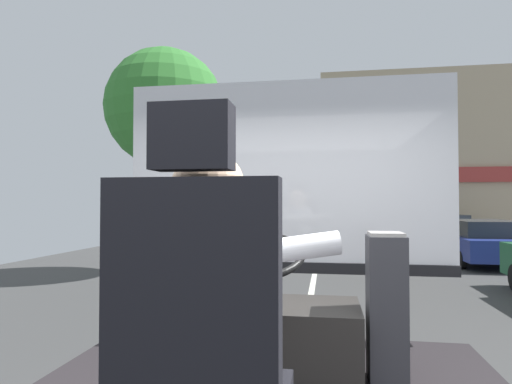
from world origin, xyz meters
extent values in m
cube|color=#3A3A3A|center=(0.00, 8.80, -0.03)|extent=(18.00, 44.00, 0.05)
cube|color=silver|center=(0.00, 8.80, 0.00)|extent=(0.12, 39.60, 0.00)
cube|color=black|center=(-0.05, -0.58, 1.49)|extent=(0.48, 0.10, 0.66)
cube|color=black|center=(-0.05, -0.58, 1.93)|extent=(0.22, 0.10, 0.18)
cylinder|color=#332D28|center=(0.04, -0.23, 1.25)|extent=(0.16, 0.51, 0.16)
cylinder|color=#332D28|center=(-0.14, -0.23, 1.25)|extent=(0.16, 0.51, 0.16)
cylinder|color=silver|center=(-0.05, -0.42, 1.44)|extent=(0.34, 0.34, 0.54)
cube|color=navy|center=(-0.05, -0.24, 1.50)|extent=(0.06, 0.01, 0.34)
sphere|color=beige|center=(-0.05, -0.42, 1.81)|extent=(0.23, 0.23, 0.23)
cylinder|color=silver|center=(0.06, -0.12, 1.57)|extent=(0.62, 0.20, 0.17)
cylinder|color=silver|center=(-0.16, -0.12, 1.57)|extent=(0.62, 0.20, 0.17)
cube|color=#282623|center=(-0.05, 0.88, 0.96)|extent=(1.10, 0.56, 0.40)
cylinder|color=black|center=(-0.05, 0.52, 1.29)|extent=(0.07, 0.22, 0.44)
torus|color=black|center=(-0.05, 0.45, 1.50)|extent=(0.51, 0.49, 0.21)
cylinder|color=black|center=(-0.05, 0.45, 1.50)|extent=(0.14, 0.14, 0.08)
cube|color=#333338|center=(0.63, 0.80, 1.17)|extent=(0.20, 0.27, 0.81)
cube|color=#9E9993|center=(0.63, 0.80, 1.58)|extent=(0.18, 0.24, 0.02)
cube|color=silver|center=(0.00, 1.62, 2.01)|extent=(2.50, 0.01, 1.40)
cube|color=black|center=(0.00, 1.62, 1.27)|extent=(2.50, 0.08, 0.08)
cylinder|color=#4C3828|center=(-3.81, 8.92, 1.62)|extent=(0.32, 0.32, 3.24)
sphere|color=#31772D|center=(-3.81, 8.92, 4.23)|extent=(3.05, 3.05, 3.05)
cube|color=tan|center=(4.73, 19.58, 3.66)|extent=(9.33, 5.74, 7.31)
cube|color=#9E332D|center=(4.73, 16.65, 2.92)|extent=(8.96, 0.12, 0.60)
cube|color=navy|center=(4.83, 12.19, 0.53)|extent=(1.95, 4.48, 0.58)
cube|color=#282D33|center=(4.83, 11.92, 1.05)|extent=(1.60, 2.47, 0.45)
cylinder|color=black|center=(5.76, 13.58, 0.24)|extent=(0.14, 0.48, 0.48)
cylinder|color=black|center=(3.91, 13.58, 0.24)|extent=(0.14, 0.48, 0.48)
cylinder|color=black|center=(3.91, 10.80, 0.24)|extent=(0.14, 0.48, 0.48)
cube|color=silver|center=(4.82, 16.86, 0.56)|extent=(1.88, 4.22, 0.61)
cube|color=#282D33|center=(4.82, 16.61, 1.09)|extent=(1.54, 2.32, 0.47)
cylinder|color=black|center=(5.71, 18.17, 0.25)|extent=(0.14, 0.50, 0.50)
cylinder|color=black|center=(3.93, 18.17, 0.25)|extent=(0.14, 0.50, 0.50)
cylinder|color=black|center=(5.71, 15.55, 0.25)|extent=(0.14, 0.50, 0.50)
cylinder|color=black|center=(3.93, 15.55, 0.25)|extent=(0.14, 0.50, 0.50)
cube|color=black|center=(4.42, 23.43, 0.53)|extent=(1.82, 4.19, 0.58)
cube|color=#282D33|center=(4.42, 23.18, 1.04)|extent=(1.49, 2.31, 0.44)
cylinder|color=black|center=(5.28, 24.73, 0.24)|extent=(0.14, 0.48, 0.48)
cylinder|color=black|center=(3.56, 24.73, 0.24)|extent=(0.14, 0.48, 0.48)
cylinder|color=black|center=(5.28, 22.13, 0.24)|extent=(0.14, 0.48, 0.48)
cylinder|color=black|center=(3.56, 22.13, 0.24)|extent=(0.14, 0.48, 0.48)
camera|label=1|loc=(0.31, -1.71, 1.75)|focal=30.49mm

